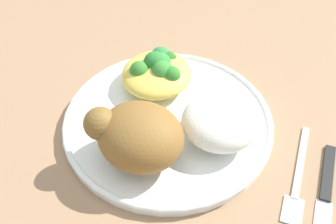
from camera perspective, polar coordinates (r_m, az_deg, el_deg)
ground_plane at (r=0.53m, az=0.00°, el=-1.95°), size 2.00×2.00×0.00m
plate at (r=0.52m, az=0.00°, el=-1.34°), size 0.26×0.26×0.02m
roasted_chicken at (r=0.45m, az=-4.27°, el=-3.24°), size 0.11×0.09×0.07m
rice_pile at (r=0.49m, az=7.24°, el=-1.16°), size 0.09×0.08×0.05m
mac_cheese_with_broccoli at (r=0.55m, az=-1.53°, el=5.65°), size 0.09×0.10×0.04m
fork at (r=0.50m, az=17.51°, el=-8.57°), size 0.03×0.14×0.01m
knife at (r=0.49m, az=20.87°, el=-11.21°), size 0.04×0.19×0.01m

